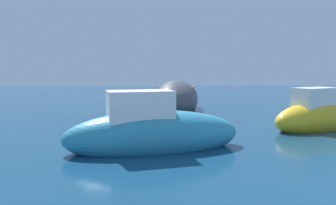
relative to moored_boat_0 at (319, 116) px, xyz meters
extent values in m
ellipsoid|color=gold|center=(0.03, 0.02, -0.08)|extent=(4.64, 3.26, 1.34)
cube|color=white|center=(-0.29, -0.14, 0.70)|extent=(1.80, 1.46, 0.77)
ellipsoid|color=#3F3F47|center=(-4.91, 5.97, 0.12)|extent=(3.45, 6.22, 2.07)
cube|color=brown|center=(-4.91, 5.97, 0.78)|extent=(2.04, 1.52, 0.08)
ellipsoid|color=teal|center=(-6.23, -2.99, -0.07)|extent=(5.17, 2.63, 1.40)
cube|color=white|center=(-6.62, -3.08, 0.77)|extent=(1.92, 1.37, 0.84)
camera|label=1|loc=(-6.35, -12.19, 1.78)|focal=36.11mm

